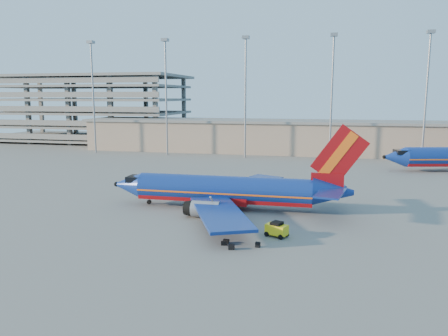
{
  "coord_description": "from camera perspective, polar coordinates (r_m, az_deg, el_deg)",
  "views": [
    {
      "loc": [
        13.9,
        -57.68,
        14.76
      ],
      "look_at": [
        -0.88,
        5.81,
        4.0
      ],
      "focal_mm": 35.0,
      "sensor_mm": 36.0,
      "label": 1
    }
  ],
  "objects": [
    {
      "name": "baggage_tug",
      "position": [
        47.01,
        6.89,
        -7.91
      ],
      "size": [
        2.62,
        2.16,
        1.63
      ],
      "rotation": [
        0.0,
        0.0,
        -0.41
      ],
      "color": "yellow",
      "rests_on": "ground"
    },
    {
      "name": "ground",
      "position": [
        61.14,
        -0.44,
        -4.6
      ],
      "size": [
        220.0,
        220.0,
        0.0
      ],
      "primitive_type": "plane",
      "color": "slate",
      "rests_on": "ground"
    },
    {
      "name": "luggage_pile",
      "position": [
        43.96,
        1.47,
        -9.94
      ],
      "size": [
        3.98,
        2.09,
        0.52
      ],
      "color": "black",
      "rests_on": "ground"
    },
    {
      "name": "light_mast_row",
      "position": [
        104.1,
        8.34,
        10.81
      ],
      "size": [
        101.6,
        1.6,
        28.65
      ],
      "color": "gray",
      "rests_on": "ground"
    },
    {
      "name": "terminal_building",
      "position": [
        116.22,
        11.15,
        4.04
      ],
      "size": [
        122.0,
        16.0,
        8.5
      ],
      "color": "gray",
      "rests_on": "ground"
    },
    {
      "name": "aircraft_main",
      "position": [
        57.59,
        0.76,
        -2.98
      ],
      "size": [
        33.76,
        32.52,
        11.44
      ],
      "rotation": [
        0.0,
        0.0,
        0.01
      ],
      "color": "navy",
      "rests_on": "ground"
    },
    {
      "name": "parking_garage",
      "position": [
        152.06,
        -17.01,
        7.83
      ],
      "size": [
        62.0,
        32.0,
        21.4
      ],
      "color": "slate",
      "rests_on": "ground"
    }
  ]
}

